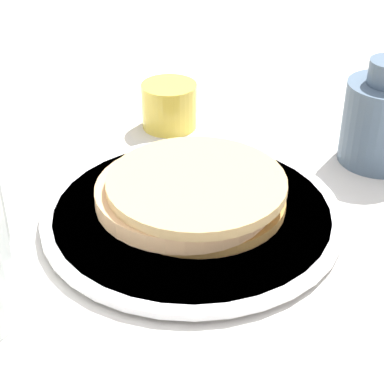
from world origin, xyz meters
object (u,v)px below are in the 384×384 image
at_px(cream_jug, 383,119).
at_px(pancake_stack, 192,193).
at_px(plate, 192,214).
at_px(juice_glass, 169,106).

bearing_deg(cream_jug, pancake_stack, -72.99).
relative_size(plate, juice_glass, 4.31).
bearing_deg(cream_jug, juice_glass, -121.58).
height_order(plate, cream_jug, cream_jug).
bearing_deg(juice_glass, pancake_stack, -4.18).
bearing_deg(juice_glass, cream_jug, 58.42).
distance_m(pancake_stack, cream_jug, 0.25).
height_order(pancake_stack, cream_jug, cream_jug).
height_order(plate, juice_glass, juice_glass).
bearing_deg(pancake_stack, cream_jug, 107.01).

